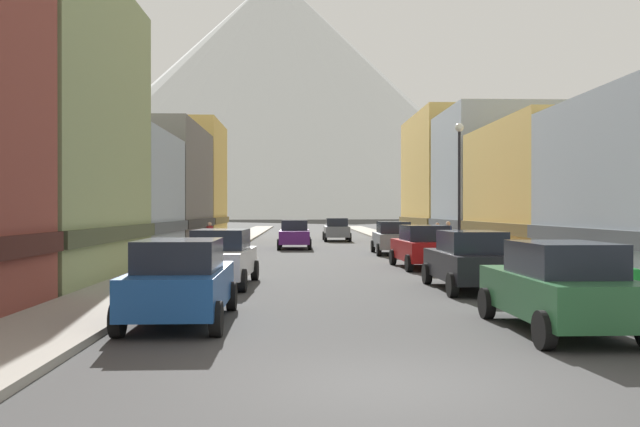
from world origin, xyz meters
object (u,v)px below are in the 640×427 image
Objects in this scene: car_right_2 at (423,246)px; trash_bin_right at (547,267)px; car_right_3 at (393,238)px; car_left_0 at (181,281)px; potted_plant_0 at (634,283)px; car_right_1 at (469,260)px; parking_meter_near at (619,273)px; pedestrian_2 at (448,239)px; streetlamp_right at (459,172)px; car_left_1 at (220,257)px; pedestrian_1 at (210,238)px; car_right_0 at (559,287)px; pedestrian_0 at (437,238)px; car_driving_0 at (295,234)px; car_driving_1 at (337,229)px.

car_right_2 is 7.47m from trash_bin_right.
car_right_3 reaches higher than trash_bin_right.
potted_plant_0 is (10.80, 2.02, -0.30)m from car_left_0.
car_right_1 is 3.33× the size of parking_meter_near.
potted_plant_0 is 0.49× the size of pedestrian_2.
streetlamp_right is (-1.00, 7.11, 3.34)m from trash_bin_right.
car_right_1 is (7.60, 5.52, 0.00)m from car_left_0.
trash_bin_right is 13.14m from pedestrian_2.
car_left_1 is 4.57× the size of trash_bin_right.
car_left_0 is 15.11m from car_right_2.
pedestrian_1 is (-2.45, 15.60, -0.02)m from car_left_1.
pedestrian_2 is at bearing -47.07° from car_right_3.
trash_bin_right is at bearing 30.76° from car_left_0.
streetlamp_right is (1.55, 14.48, 3.09)m from car_right_0.
pedestrian_2 is at bearing 79.83° from car_right_1.
pedestrian_0 is (2.45, 8.75, -0.03)m from car_right_2.
car_right_2 is 15.17m from car_driving_0.
car_left_0 is at bearing -144.03° from car_right_1.
trash_bin_right is (7.95, -21.18, -0.26)m from car_driving_0.
car_right_1 is (7.60, -1.47, 0.00)m from car_left_1.
car_right_3 is at bearing -45.09° from car_driving_0.
trash_bin_right is at bearing -69.43° from car_driving_0.
car_right_2 is at bearing 89.99° from car_right_0.
car_driving_1 is at bearing 96.37° from parking_meter_near.
car_right_1 reaches higher than pedestrian_1.
streetlamp_right is at bearing -39.11° from pedestrian_1.
car_right_0 reaches higher than trash_bin_right.
pedestrian_2 is (10.05, 19.17, 0.03)m from car_left_0.
car_right_2 is at bearing 59.78° from car_left_0.
car_driving_1 is (3.20, 10.21, 0.00)m from car_driving_0.
car_right_1 is at bearing -100.17° from pedestrian_2.
car_left_1 and car_driving_1 have the same top height.
streetlamp_right reaches higher than pedestrian_1.
trash_bin_right is 0.17× the size of streetlamp_right.
car_right_1 and car_driving_0 have the same top height.
pedestrian_2 is at bearing -90.00° from pedestrian_0.
parking_meter_near is 25.36m from pedestrian_1.
car_left_0 reaches higher than pedestrian_1.
car_right_1 is at bearing 110.27° from parking_meter_near.
parking_meter_near is at bearing 38.70° from car_right_0.
car_driving_0 is at bearing 105.24° from parking_meter_near.
car_right_3 is (-0.00, 8.76, 0.00)m from car_right_2.
car_driving_1 is 3.31× the size of parking_meter_near.
pedestrian_2 is (2.45, 6.12, 0.03)m from car_right_2.
car_left_0 is 22.72m from pedestrian_1.
car_left_1 is 30.92m from car_driving_1.
car_driving_0 is (2.20, 20.24, 0.00)m from car_left_1.
car_left_1 is 16.66m from car_right_3.
pedestrian_1 is (-12.00, 22.35, -0.13)m from parking_meter_near.
car_right_1 is 0.76× the size of streetlamp_right.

